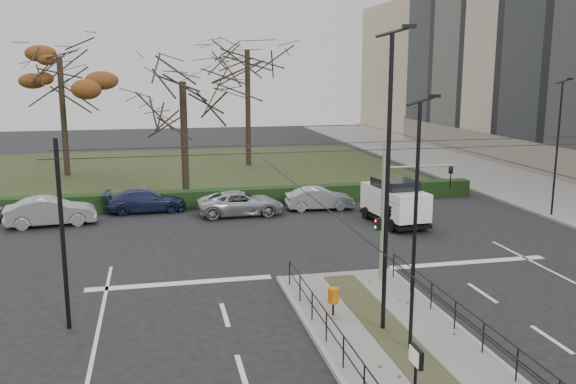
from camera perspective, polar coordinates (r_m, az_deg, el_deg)
name	(u,v)px	position (r m, az deg, el deg)	size (l,w,h in m)	color
ground	(380,326)	(19.94, 8.62, -12.34)	(140.00, 140.00, 0.00)	black
median_island	(413,360)	(17.82, 11.60, -15.19)	(4.40, 15.00, 0.14)	slate
sidewalk_east	(505,181)	(46.85, 19.67, 0.95)	(8.00, 90.00, 0.14)	slate
park	(165,171)	(49.64, -11.41, 1.92)	(38.00, 26.00, 0.10)	#232E17
hedge	(170,200)	(36.38, -10.99, -0.73)	(38.00, 1.00, 1.00)	black
median_railing	(416,331)	(17.36, 11.86, -12.65)	(4.14, 13.24, 0.92)	black
catenary	(366,210)	(20.31, 7.28, -1.68)	(20.00, 34.00, 6.00)	black
traffic_light	(389,209)	(23.15, 9.48, -1.60)	(3.16, 1.81, 4.65)	gray
litter_bin	(333,296)	(20.02, 4.26, -9.67)	(0.36, 0.36, 0.92)	black
info_panel	(416,367)	(13.75, 11.85, -15.71)	(0.12, 0.54, 2.07)	black
streetlamp_median_near	(416,225)	(17.07, 11.85, -3.03)	(0.60, 0.12, 7.19)	black
streetlamp_median_far	(388,181)	(18.13, 9.35, 1.01)	(0.76, 0.16, 9.09)	black
streetlamp_sidewalk	(557,147)	(36.02, 23.91, 3.90)	(0.62, 0.13, 7.42)	black
parked_car_second	(51,211)	(34.04, -21.32, -1.70)	(1.58, 4.54, 1.50)	#A5A8AD
parked_car_third	(146,200)	(35.74, -13.14, -0.78)	(1.83, 4.51, 1.31)	#20264C
parked_car_fourth	(241,203)	(34.14, -4.45, -1.05)	(2.21, 4.80, 1.33)	#A5A8AD
white_van	(395,201)	(32.43, 9.94, -0.80)	(2.45, 4.66, 2.40)	white
rust_tree	(59,57)	(48.93, -20.63, 11.77)	(7.19, 7.19, 11.67)	black
bare_tree_center	(247,59)	(51.28, -3.83, 12.34)	(9.10, 9.10, 12.60)	black
bare_tree_near	(183,90)	(38.41, -9.82, 9.37)	(6.58, 6.58, 9.56)	black
parked_car_fifth	(319,199)	(35.42, 2.94, -0.62)	(1.36, 3.91, 1.29)	#A5A8AD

